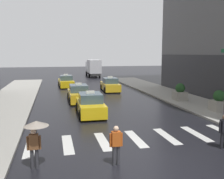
% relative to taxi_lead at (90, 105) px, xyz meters
% --- Properties ---
extents(ground_plane, '(160.00, 160.00, 0.00)m').
position_rel_taxi_lead_xyz_m(ground_plane, '(1.57, -8.90, -0.72)').
color(ground_plane, black).
extents(crosswalk_markings, '(11.30, 2.80, 0.01)m').
position_rel_taxi_lead_xyz_m(crosswalk_markings, '(1.57, -5.90, -0.72)').
color(crosswalk_markings, silver).
rests_on(crosswalk_markings, ground).
extents(taxi_lead, '(2.00, 4.57, 1.80)m').
position_rel_taxi_lead_xyz_m(taxi_lead, '(0.00, 0.00, 0.00)').
color(taxi_lead, yellow).
rests_on(taxi_lead, ground).
extents(taxi_second, '(1.94, 4.54, 1.80)m').
position_rel_taxi_lead_xyz_m(taxi_second, '(-0.34, 5.31, 0.00)').
color(taxi_second, gold).
rests_on(taxi_second, ground).
extents(taxi_third, '(2.06, 4.60, 1.80)m').
position_rel_taxi_lead_xyz_m(taxi_third, '(4.11, 11.37, 0.00)').
color(taxi_third, gold).
rests_on(taxi_third, ground).
extents(taxi_fourth, '(2.08, 4.61, 1.80)m').
position_rel_taxi_lead_xyz_m(taxi_fourth, '(-0.95, 16.20, 0.00)').
color(taxi_fourth, yellow).
rests_on(taxi_fourth, ground).
extents(box_truck, '(2.38, 7.58, 3.35)m').
position_rel_taxi_lead_xyz_m(box_truck, '(5.14, 30.76, 1.13)').
color(box_truck, '#2D2D2D').
rests_on(box_truck, ground).
extents(pedestrian_with_umbrella, '(0.96, 0.96, 1.94)m').
position_rel_taxi_lead_xyz_m(pedestrian_with_umbrella, '(-3.37, -8.37, 0.79)').
color(pedestrian_with_umbrella, '#333338').
rests_on(pedestrian_with_umbrella, ground).
extents(pedestrian_with_handbag, '(0.60, 0.24, 1.65)m').
position_rel_taxi_lead_xyz_m(pedestrian_with_handbag, '(5.20, -8.20, 0.21)').
color(pedestrian_with_handbag, black).
rests_on(pedestrian_with_handbag, ground).
extents(pedestrian_plain_coat, '(0.55, 0.24, 1.65)m').
position_rel_taxi_lead_xyz_m(pedestrian_plain_coat, '(-0.25, -8.77, 0.21)').
color(pedestrian_plain_coat, '#333338').
rests_on(pedestrian_plain_coat, ground).
extents(planter_near_corner, '(1.10, 1.10, 1.60)m').
position_rel_taxi_lead_xyz_m(planter_near_corner, '(9.72, -1.65, 0.15)').
color(planter_near_corner, '#A8A399').
rests_on(planter_near_corner, curb_right).
extents(planter_mid_block, '(1.10, 1.10, 1.60)m').
position_rel_taxi_lead_xyz_m(planter_mid_block, '(9.02, 3.11, 0.15)').
color(planter_mid_block, '#A8A399').
rests_on(planter_mid_block, curb_right).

